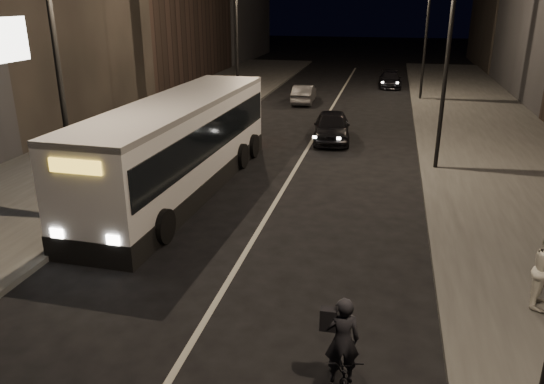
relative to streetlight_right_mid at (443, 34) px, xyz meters
The scene contains 12 objects.
ground 14.18m from the streetlight_right_mid, 113.96° to the right, with size 180.00×180.00×0.00m, color black.
sidewalk_right 6.48m from the streetlight_right_mid, 32.26° to the left, with size 7.00×70.00×0.16m, color #383835.
sidewalk_left 14.94m from the streetlight_right_mid, behind, with size 7.00×70.00×0.16m, color #383835.
streetlight_right_mid is the anchor object (origin of this frame).
streetlight_right_far 16.00m from the streetlight_right_mid, 90.00° to the left, with size 1.20×0.44×8.12m.
streetlight_left_near 13.33m from the streetlight_right_mid, 143.12° to the right, with size 1.20×0.44×8.12m.
streetlight_left_far 14.62m from the streetlight_right_mid, 136.84° to the left, with size 1.20×0.44×8.12m.
city_bus 10.55m from the streetlight_right_mid, 154.03° to the right, with size 3.23×12.38×3.31m.
cyclist_on_bicycle 14.67m from the streetlight_right_mid, 99.23° to the right, with size 0.96×1.81×1.98m.
car_near 7.50m from the streetlight_right_mid, 138.54° to the left, with size 1.70×4.23×1.44m, color black.
car_mid 15.97m from the streetlight_right_mid, 118.79° to the left, with size 1.29×3.71×1.22m, color #393A3C.
car_far 22.13m from the streetlight_right_mid, 94.85° to the left, with size 1.63×4.01×1.16m, color black.
Camera 1 is at (3.59, -9.52, 6.64)m, focal length 35.00 mm.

